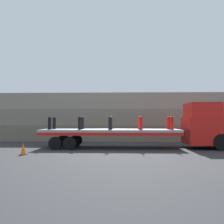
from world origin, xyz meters
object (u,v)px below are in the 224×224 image
object	(u,v)px
fire_hydrant_black_near_0	(50,123)
fire_hydrant_red_far_3	(139,123)
fire_hydrant_black_near_2	(110,123)
traffic_cone	(23,149)
fire_hydrant_black_far_1	(82,123)
flatbed_trailer	(103,132)
fire_hydrant_red_near_3	(141,123)
fire_hydrant_red_near_4	(172,123)
fire_hydrant_red_far_4	(168,123)
truck_cab	(207,126)
fire_hydrant_black_near_1	(80,123)
fire_hydrant_black_far_0	(54,123)
fire_hydrant_black_far_2	(111,123)

from	to	relation	value
fire_hydrant_black_near_0	fire_hydrant_red_far_3	bearing A→B (deg)	10.73
fire_hydrant_black_near_0	fire_hydrant_black_near_2	world-z (taller)	same
fire_hydrant_black_near_2	traffic_cone	world-z (taller)	fire_hydrant_black_near_2
fire_hydrant_black_far_1	fire_hydrant_red_far_3	size ratio (longest dim) A/B	1.00
flatbed_trailer	traffic_cone	size ratio (longest dim) A/B	14.09
flatbed_trailer	fire_hydrant_red_near_3	xyz separation A→B (m)	(2.49, -0.57, 0.63)
fire_hydrant_black_far_1	fire_hydrant_black_near_2	bearing A→B (deg)	-29.63
fire_hydrant_red_far_3	fire_hydrant_black_far_1	bearing A→B (deg)	180.00
fire_hydrant_black_far_1	fire_hydrant_red_far_3	xyz separation A→B (m)	(3.98, 0.00, 0.00)
fire_hydrant_black_far_1	fire_hydrant_black_near_2	size ratio (longest dim) A/B	1.00
fire_hydrant_red_near_4	fire_hydrant_red_far_4	distance (m)	1.13
flatbed_trailer	fire_hydrant_red_far_4	world-z (taller)	fire_hydrant_red_far_4
fire_hydrant_black_far_1	traffic_cone	world-z (taller)	fire_hydrant_black_far_1
truck_cab	fire_hydrant_red_far_4	xyz separation A→B (m)	(-2.45, 0.57, 0.18)
fire_hydrant_black_near_0	traffic_cone	xyz separation A→B (m)	(-0.57, -2.94, -1.35)
fire_hydrant_black_near_1	fire_hydrant_red_near_4	bearing A→B (deg)	0.00
fire_hydrant_red_near_4	fire_hydrant_red_far_4	world-z (taller)	same
traffic_cone	fire_hydrant_black_far_0	bearing A→B (deg)	81.99
fire_hydrant_red_near_3	fire_hydrant_red_near_4	xyz separation A→B (m)	(1.99, 0.00, 0.00)
truck_cab	flatbed_trailer	distance (m)	6.95
fire_hydrant_red_far_4	traffic_cone	distance (m)	9.56
fire_hydrant_black_far_2	fire_hydrant_red_far_4	bearing A→B (deg)	0.00
fire_hydrant_black_near_0	fire_hydrant_black_far_1	distance (m)	2.29
fire_hydrant_black_far_2	fire_hydrant_red_far_4	size ratio (longest dim) A/B	1.00
fire_hydrant_black_far_0	fire_hydrant_black_near_2	distance (m)	4.14
fire_hydrant_black_near_0	traffic_cone	distance (m)	3.29
truck_cab	traffic_cone	distance (m)	11.60
fire_hydrant_black_near_2	fire_hydrant_red_near_3	distance (m)	1.99
truck_cab	fire_hydrant_black_near_1	bearing A→B (deg)	-176.16
fire_hydrant_red_far_3	fire_hydrant_red_far_4	xyz separation A→B (m)	(1.99, 0.00, 0.00)
fire_hydrant_black_far_2	fire_hydrant_red_far_4	world-z (taller)	same
fire_hydrant_black_far_1	fire_hydrant_red_near_3	distance (m)	4.14
truck_cab	fire_hydrant_red_near_3	distance (m)	4.49
fire_hydrant_black_far_1	fire_hydrant_red_near_4	xyz separation A→B (m)	(5.98, -1.13, 0.00)
fire_hydrant_black_far_2	fire_hydrant_black_far_0	bearing A→B (deg)	180.00
traffic_cone	fire_hydrant_black_near_0	bearing A→B (deg)	78.97
fire_hydrant_black_far_2	fire_hydrant_black_far_1	bearing A→B (deg)	180.00
truck_cab	fire_hydrant_red_near_3	xyz separation A→B (m)	(-4.45, -0.57, 0.18)
fire_hydrant_black_far_0	truck_cab	bearing A→B (deg)	-3.11
fire_hydrant_red_far_3	traffic_cone	bearing A→B (deg)	-148.10
fire_hydrant_red_far_3	fire_hydrant_red_near_4	bearing A→B (deg)	-29.63
flatbed_trailer	fire_hydrant_red_far_4	size ratio (longest dim) A/B	10.66
truck_cab	fire_hydrant_black_far_2	bearing A→B (deg)	174.97
fire_hydrant_black_near_2	fire_hydrant_black_far_2	distance (m)	1.13
fire_hydrant_black_far_0	traffic_cone	bearing A→B (deg)	-98.01
fire_hydrant_red_far_3	fire_hydrant_black_near_2	bearing A→B (deg)	-150.37
fire_hydrant_black_far_1	traffic_cone	distance (m)	5.00
fire_hydrant_red_near_4	fire_hydrant_red_far_4	xyz separation A→B (m)	(0.00, 1.13, 0.00)
flatbed_trailer	fire_hydrant_red_far_3	size ratio (longest dim) A/B	10.66
fire_hydrant_red_near_3	fire_hydrant_red_far_3	bearing A→B (deg)	90.00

